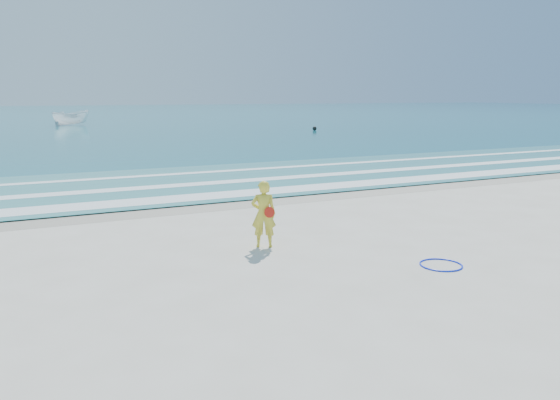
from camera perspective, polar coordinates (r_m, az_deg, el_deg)
name	(u,v)px	position (r m, az deg, el deg)	size (l,w,h in m)	color
ground	(340,284)	(11.24, 6.26, -8.77)	(400.00, 400.00, 0.00)	silver
wet_sand	(203,205)	(19.20, -8.00, -0.51)	(400.00, 2.40, 0.00)	#B2A893
ocean	(49,115)	(114.17, -22.97, 8.20)	(400.00, 190.00, 0.04)	#19727F
shallow	(168,183)	(23.94, -11.64, 1.74)	(400.00, 10.00, 0.01)	#59B7AD
foam_near	(193,197)	(20.41, -9.11, 0.29)	(400.00, 1.40, 0.01)	white
foam_mid	(173,186)	(23.17, -11.16, 1.48)	(400.00, 0.90, 0.01)	white
foam_far	(155,175)	(26.35, -12.97, 2.53)	(400.00, 0.60, 0.01)	white
hoop	(441,265)	(12.87, 16.47, -6.52)	(0.95, 0.95, 0.03)	#0E2AFF
boat	(71,118)	(73.34, -21.00, 8.03)	(1.81, 4.82, 1.86)	white
buoy	(315,128)	(58.57, 3.63, 7.47)	(0.44, 0.44, 0.44)	black
woman	(264,214)	(13.64, -1.73, -1.48)	(0.73, 0.62, 1.69)	yellow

